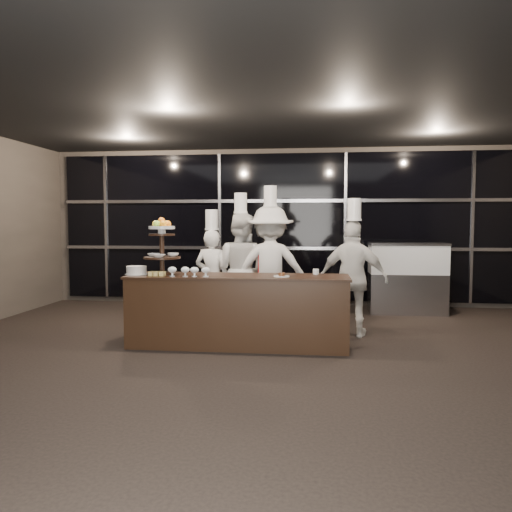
# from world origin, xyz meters

# --- Properties ---
(room) EXTENTS (10.00, 10.00, 10.00)m
(room) POSITION_xyz_m (0.00, 0.00, 1.50)
(room) COLOR black
(room) RESTS_ON ground
(window_wall) EXTENTS (8.60, 0.10, 2.80)m
(window_wall) POSITION_xyz_m (0.00, 4.94, 1.50)
(window_wall) COLOR black
(window_wall) RESTS_ON ground
(buffet_counter) EXTENTS (2.84, 0.74, 0.92)m
(buffet_counter) POSITION_xyz_m (-0.36, 1.68, 0.47)
(buffet_counter) COLOR black
(buffet_counter) RESTS_ON ground
(display_stand) EXTENTS (0.48, 0.48, 0.74)m
(display_stand) POSITION_xyz_m (-1.36, 1.68, 1.34)
(display_stand) COLOR black
(display_stand) RESTS_ON buffet_counter
(compotes) EXTENTS (0.54, 0.11, 0.12)m
(compotes) POSITION_xyz_m (-0.94, 1.46, 1.00)
(compotes) COLOR silver
(compotes) RESTS_ON buffet_counter
(layer_cake) EXTENTS (0.30, 0.30, 0.11)m
(layer_cake) POSITION_xyz_m (-1.69, 1.63, 0.97)
(layer_cake) COLOR white
(layer_cake) RESTS_ON buffet_counter
(pastry_squares) EXTENTS (0.20, 0.13, 0.05)m
(pastry_squares) POSITION_xyz_m (-1.38, 1.51, 0.95)
(pastry_squares) COLOR #DFC86D
(pastry_squares) RESTS_ON buffet_counter
(small_plate) EXTENTS (0.20, 0.20, 0.05)m
(small_plate) POSITION_xyz_m (0.21, 1.58, 0.94)
(small_plate) COLOR white
(small_plate) RESTS_ON buffet_counter
(chef_cup) EXTENTS (0.08, 0.08, 0.07)m
(chef_cup) POSITION_xyz_m (0.64, 1.93, 0.96)
(chef_cup) COLOR white
(chef_cup) RESTS_ON buffet_counter
(display_case) EXTENTS (1.32, 0.58, 1.24)m
(display_case) POSITION_xyz_m (2.25, 4.30, 0.69)
(display_case) COLOR #A5A5AA
(display_case) RESTS_ON ground
(chef_a) EXTENTS (0.60, 0.45, 1.79)m
(chef_a) POSITION_xyz_m (-0.93, 2.82, 0.78)
(chef_a) COLOR white
(chef_a) RESTS_ON ground
(chef_b) EXTENTS (1.02, 0.91, 2.04)m
(chef_b) POSITION_xyz_m (-0.49, 2.86, 0.88)
(chef_b) COLOR white
(chef_b) RESTS_ON ground
(chef_c) EXTENTS (1.25, 0.79, 2.14)m
(chef_c) POSITION_xyz_m (-0.03, 2.77, 0.93)
(chef_c) COLOR silver
(chef_c) RESTS_ON ground
(chef_d) EXTENTS (1.02, 0.63, 1.93)m
(chef_d) POSITION_xyz_m (1.16, 2.39, 0.83)
(chef_d) COLOR white
(chef_d) RESTS_ON ground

